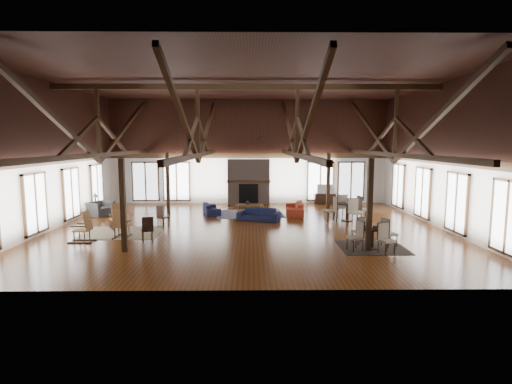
{
  "coord_description": "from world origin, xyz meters",
  "views": [
    {
      "loc": [
        0.13,
        -16.27,
        3.55
      ],
      "look_at": [
        0.35,
        1.0,
        1.4
      ],
      "focal_mm": 28.0,
      "sensor_mm": 36.0,
      "label": 1
    }
  ],
  "objects_px": {
    "coffee_table": "(249,206)",
    "cafe_table_far": "(347,209)",
    "sofa_navy_left": "(212,209)",
    "sofa_orange": "(294,208)",
    "tv_console": "(325,199)",
    "armchair": "(100,209)",
    "sofa_navy_front": "(259,215)",
    "cafe_table_near": "(373,234)"
  },
  "relations": [
    {
      "from": "armchair",
      "to": "cafe_table_near",
      "type": "height_order",
      "value": "cafe_table_near"
    },
    {
      "from": "armchair",
      "to": "cafe_table_near",
      "type": "bearing_deg",
      "value": -88.4
    },
    {
      "from": "sofa_navy_left",
      "to": "cafe_table_near",
      "type": "xyz_separation_m",
      "value": [
        6.07,
        -6.69,
        0.23
      ]
    },
    {
      "from": "sofa_orange",
      "to": "cafe_table_near",
      "type": "bearing_deg",
      "value": 20.23
    },
    {
      "from": "sofa_navy_left",
      "to": "armchair",
      "type": "height_order",
      "value": "armchair"
    },
    {
      "from": "sofa_navy_left",
      "to": "cafe_table_far",
      "type": "relative_size",
      "value": 0.81
    },
    {
      "from": "coffee_table",
      "to": "cafe_table_far",
      "type": "bearing_deg",
      "value": -9.72
    },
    {
      "from": "sofa_navy_front",
      "to": "sofa_navy_left",
      "type": "height_order",
      "value": "sofa_navy_front"
    },
    {
      "from": "sofa_orange",
      "to": "cafe_table_near",
      "type": "distance_m",
      "value": 6.74
    },
    {
      "from": "armchair",
      "to": "tv_console",
      "type": "distance_m",
      "value": 12.26
    },
    {
      "from": "armchair",
      "to": "tv_console",
      "type": "relative_size",
      "value": 0.9
    },
    {
      "from": "sofa_orange",
      "to": "coffee_table",
      "type": "relative_size",
      "value": 1.49
    },
    {
      "from": "tv_console",
      "to": "cafe_table_far",
      "type": "bearing_deg",
      "value": -89.06
    },
    {
      "from": "coffee_table",
      "to": "sofa_orange",
      "type": "bearing_deg",
      "value": 9.76
    },
    {
      "from": "cafe_table_near",
      "to": "cafe_table_far",
      "type": "distance_m",
      "value": 4.85
    },
    {
      "from": "sofa_navy_left",
      "to": "coffee_table",
      "type": "height_order",
      "value": "sofa_navy_left"
    },
    {
      "from": "cafe_table_far",
      "to": "tv_console",
      "type": "relative_size",
      "value": 1.8
    },
    {
      "from": "sofa_orange",
      "to": "cafe_table_far",
      "type": "bearing_deg",
      "value": 57.96
    },
    {
      "from": "armchair",
      "to": "sofa_navy_front",
      "type": "bearing_deg",
      "value": -69.52
    },
    {
      "from": "sofa_orange",
      "to": "tv_console",
      "type": "distance_m",
      "value": 4.12
    },
    {
      "from": "sofa_navy_front",
      "to": "coffee_table",
      "type": "relative_size",
      "value": 1.37
    },
    {
      "from": "sofa_navy_left",
      "to": "sofa_orange",
      "type": "distance_m",
      "value": 4.15
    },
    {
      "from": "armchair",
      "to": "cafe_table_near",
      "type": "xyz_separation_m",
      "value": [
        11.42,
        -6.17,
        0.14
      ]
    },
    {
      "from": "sofa_orange",
      "to": "cafe_table_far",
      "type": "distance_m",
      "value": 2.77
    },
    {
      "from": "coffee_table",
      "to": "cafe_table_far",
      "type": "height_order",
      "value": "cafe_table_far"
    },
    {
      "from": "sofa_orange",
      "to": "armchair",
      "type": "height_order",
      "value": "armchair"
    },
    {
      "from": "sofa_navy_front",
      "to": "sofa_orange",
      "type": "xyz_separation_m",
      "value": [
        1.8,
        1.57,
        0.03
      ]
    },
    {
      "from": "sofa_navy_left",
      "to": "coffee_table",
      "type": "distance_m",
      "value": 1.92
    },
    {
      "from": "cafe_table_far",
      "to": "sofa_navy_front",
      "type": "bearing_deg",
      "value": 179.42
    },
    {
      "from": "tv_console",
      "to": "sofa_orange",
      "type": "bearing_deg",
      "value": -121.65
    },
    {
      "from": "coffee_table",
      "to": "armchair",
      "type": "height_order",
      "value": "armchair"
    },
    {
      "from": "sofa_orange",
      "to": "tv_console",
      "type": "bearing_deg",
      "value": 151.95
    },
    {
      "from": "sofa_navy_left",
      "to": "cafe_table_near",
      "type": "relative_size",
      "value": 0.93
    },
    {
      "from": "sofa_navy_left",
      "to": "tv_console",
      "type": "xyz_separation_m",
      "value": [
        6.3,
        3.27,
        0.04
      ]
    },
    {
      "from": "cafe_table_far",
      "to": "sofa_navy_left",
      "type": "bearing_deg",
      "value": 163.91
    },
    {
      "from": "sofa_navy_left",
      "to": "sofa_orange",
      "type": "relative_size",
      "value": 0.84
    },
    {
      "from": "coffee_table",
      "to": "tv_console",
      "type": "distance_m",
      "value": 5.62
    },
    {
      "from": "sofa_orange",
      "to": "sofa_navy_left",
      "type": "bearing_deg",
      "value": -89.61
    },
    {
      "from": "coffee_table",
      "to": "armchair",
      "type": "distance_m",
      "value": 7.26
    },
    {
      "from": "coffee_table",
      "to": "sofa_navy_front",
      "type": "bearing_deg",
      "value": -64.32
    },
    {
      "from": "sofa_orange",
      "to": "sofa_navy_front",
      "type": "bearing_deg",
      "value": -45.4
    },
    {
      "from": "sofa_navy_front",
      "to": "tv_console",
      "type": "relative_size",
      "value": 1.6
    }
  ]
}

